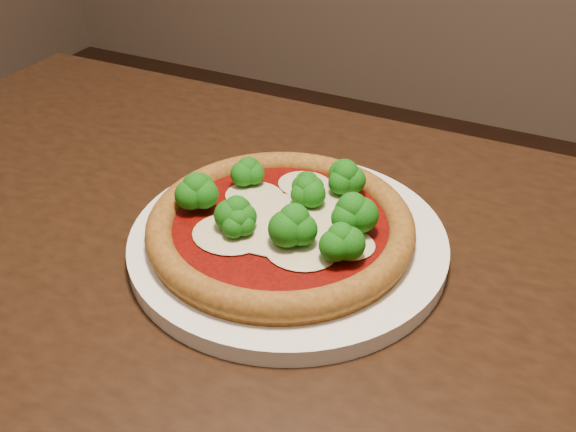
% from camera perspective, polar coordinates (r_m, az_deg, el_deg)
% --- Properties ---
extents(dining_table, '(1.31, 0.79, 0.75)m').
position_cam_1_polar(dining_table, '(0.65, 2.11, -14.27)').
color(dining_table, black).
rests_on(dining_table, floor).
extents(plate, '(0.32, 0.32, 0.02)m').
position_cam_1_polar(plate, '(0.64, -0.00, -2.27)').
color(plate, white).
rests_on(plate, dining_table).
extents(pizza, '(0.26, 0.26, 0.06)m').
position_cam_1_polar(pizza, '(0.63, -0.41, -0.46)').
color(pizza, '#8E5C22').
rests_on(pizza, plate).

